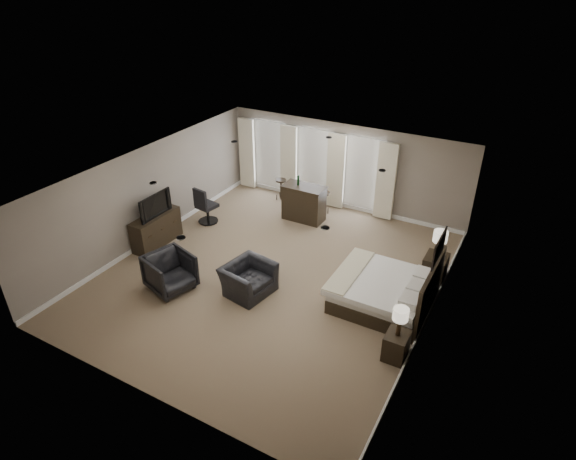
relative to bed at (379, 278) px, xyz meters
The scene contains 16 objects.
room 2.67m from the bed, behind, with size 7.60×8.60×2.64m.
window_bay 5.33m from the bed, 132.46° to the left, with size 5.25×0.20×2.30m.
bed is the anchor object (origin of this frame).
nightstand_near 1.74m from the bed, 58.46° to the right, with size 0.42×0.51×0.56m, color black.
nightstand_far 1.73m from the bed, 58.46° to the left, with size 0.50×0.62×0.67m, color black.
lamp_near 1.72m from the bed, 58.46° to the right, with size 0.30×0.30×0.61m, color beige.
lamp_far 1.74m from the bed, 58.46° to the left, with size 0.33×0.33×0.67m, color beige.
wall_art 1.57m from the bed, ahead, with size 0.04×0.96×0.56m, color slate.
dresser 6.05m from the bed, behind, with size 0.48×1.47×0.86m, color black.
tv 6.05m from the bed, behind, with size 1.09×0.63×0.14m, color black.
armchair_near 2.92m from the bed, 158.69° to the right, with size 1.09×0.71×0.95m, color black.
armchair_far 4.72m from the bed, 157.37° to the right, with size 0.95×0.89×0.98m, color black.
bar_counter 4.21m from the bed, 140.12° to the left, with size 1.22×0.64×1.07m, color black.
bar_stool_left 5.72m from the bed, 141.66° to the left, with size 0.32×0.32×0.68m, color black.
bar_stool_right 4.35m from the bed, 131.33° to the left, with size 0.35×0.35×0.74m, color black.
desk_chair 5.72m from the bed, 167.84° to the left, with size 0.57×0.57×1.11m, color black.
Camera 1 is at (4.99, -8.27, 6.71)m, focal length 30.00 mm.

